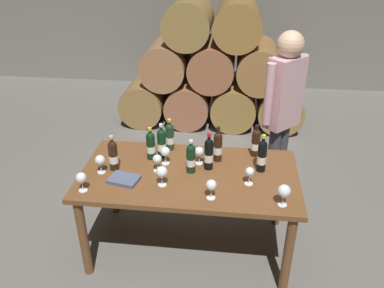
{
  "coord_description": "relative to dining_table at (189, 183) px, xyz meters",
  "views": [
    {
      "loc": [
        0.32,
        -2.53,
        2.43
      ],
      "look_at": [
        0.0,
        0.2,
        0.91
      ],
      "focal_mm": 36.28,
      "sensor_mm": 36.0,
      "label": 1
    }
  ],
  "objects": [
    {
      "name": "ground_plane",
      "position": [
        0.0,
        0.0,
        -0.67
      ],
      "size": [
        14.0,
        14.0,
        0.0
      ],
      "primitive_type": "plane",
      "color": "#66635E"
    },
    {
      "name": "cellar_back_wall",
      "position": [
        0.0,
        4.2,
        0.73
      ],
      "size": [
        10.0,
        0.24,
        2.8
      ],
      "primitive_type": "cube",
      "color": "slate",
      "rests_on": "ground_plane"
    },
    {
      "name": "barrel_stack",
      "position": [
        -0.0,
        2.6,
        0.06
      ],
      "size": [
        2.49,
        0.9,
        1.69
      ],
      "color": "olive",
      "rests_on": "ground_plane"
    },
    {
      "name": "dining_table",
      "position": [
        0.0,
        0.0,
        0.0
      ],
      "size": [
        1.7,
        0.9,
        0.76
      ],
      "color": "brown",
      "rests_on": "ground_plane"
    },
    {
      "name": "wine_bottle_0",
      "position": [
        0.21,
        0.22,
        0.22
      ],
      "size": [
        0.07,
        0.07,
        0.3
      ],
      "color": "black",
      "rests_on": "dining_table"
    },
    {
      "name": "wine_bottle_1",
      "position": [
        -0.21,
        0.36,
        0.22
      ],
      "size": [
        0.07,
        0.07,
        0.29
      ],
      "color": "#19381E",
      "rests_on": "dining_table"
    },
    {
      "name": "wine_bottle_2",
      "position": [
        0.15,
        0.09,
        0.23
      ],
      "size": [
        0.07,
        0.07,
        0.31
      ],
      "color": "black",
      "rests_on": "dining_table"
    },
    {
      "name": "wine_bottle_3",
      "position": [
        0.01,
        0.02,
        0.21
      ],
      "size": [
        0.07,
        0.07,
        0.28
      ],
      "color": "black",
      "rests_on": "dining_table"
    },
    {
      "name": "wine_bottle_4",
      "position": [
        -0.34,
        0.19,
        0.21
      ],
      "size": [
        0.07,
        0.07,
        0.28
      ],
      "color": "black",
      "rests_on": "dining_table"
    },
    {
      "name": "wine_bottle_5",
      "position": [
        -0.6,
        -0.01,
        0.22
      ],
      "size": [
        0.07,
        0.07,
        0.3
      ],
      "color": "black",
      "rests_on": "dining_table"
    },
    {
      "name": "wine_bottle_6",
      "position": [
        0.56,
        0.11,
        0.23
      ],
      "size": [
        0.07,
        0.07,
        0.32
      ],
      "color": "black",
      "rests_on": "dining_table"
    },
    {
      "name": "wine_bottle_7",
      "position": [
        -0.26,
        0.23,
        0.22
      ],
      "size": [
        0.07,
        0.07,
        0.3
      ],
      "color": "black",
      "rests_on": "dining_table"
    },
    {
      "name": "wine_bottle_8",
      "position": [
        0.52,
        0.34,
        0.21
      ],
      "size": [
        0.07,
        0.07,
        0.28
      ],
      "color": "black",
      "rests_on": "dining_table"
    },
    {
      "name": "wine_glass_0",
      "position": [
        0.46,
        -0.1,
        0.19
      ],
      "size": [
        0.07,
        0.07,
        0.14
      ],
      "color": "white",
      "rests_on": "dining_table"
    },
    {
      "name": "wine_glass_1",
      "position": [
        -0.74,
        -0.32,
        0.2
      ],
      "size": [
        0.08,
        0.08,
        0.15
      ],
      "color": "white",
      "rests_on": "dining_table"
    },
    {
      "name": "wine_glass_2",
      "position": [
        -0.68,
        -0.07,
        0.2
      ],
      "size": [
        0.08,
        0.08,
        0.15
      ],
      "color": "white",
      "rests_on": "dining_table"
    },
    {
      "name": "wine_glass_3",
      "position": [
        0.19,
        -0.3,
        0.2
      ],
      "size": [
        0.08,
        0.08,
        0.15
      ],
      "color": "white",
      "rests_on": "dining_table"
    },
    {
      "name": "wine_glass_4",
      "position": [
        -0.18,
        -0.19,
        0.2
      ],
      "size": [
        0.09,
        0.09,
        0.16
      ],
      "color": "white",
      "rests_on": "dining_table"
    },
    {
      "name": "wine_glass_5",
      "position": [
        -0.25,
        -0.0,
        0.19
      ],
      "size": [
        0.07,
        0.07,
        0.15
      ],
      "color": "white",
      "rests_on": "dining_table"
    },
    {
      "name": "wine_glass_6",
      "position": [
        -0.21,
        0.12,
        0.2
      ],
      "size": [
        0.08,
        0.08,
        0.15
      ],
      "color": "white",
      "rests_on": "dining_table"
    },
    {
      "name": "wine_glass_7",
      "position": [
        0.69,
        -0.33,
        0.21
      ],
      "size": [
        0.09,
        0.09,
        0.16
      ],
      "color": "white",
      "rests_on": "dining_table"
    },
    {
      "name": "wine_glass_8",
      "position": [
        0.06,
        0.15,
        0.2
      ],
      "size": [
        0.08,
        0.08,
        0.15
      ],
      "color": "white",
      "rests_on": "dining_table"
    },
    {
      "name": "tasting_notebook",
      "position": [
        -0.48,
        -0.17,
        0.11
      ],
      "size": [
        0.25,
        0.2,
        0.03
      ],
      "primitive_type": "cube",
      "rotation": [
        0.0,
        0.0,
        -0.22
      ],
      "color": "#4C5670",
      "rests_on": "dining_table"
    },
    {
      "name": "sommelier_presenting",
      "position": [
        0.76,
        0.75,
        0.37
      ],
      "size": [
        0.37,
        0.37,
        1.72
      ],
      "color": "#383842",
      "rests_on": "ground_plane"
    }
  ]
}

